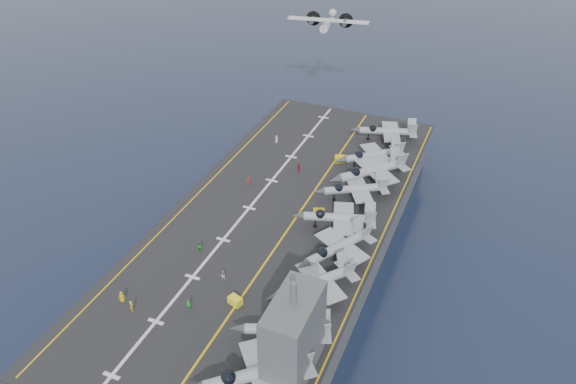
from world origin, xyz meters
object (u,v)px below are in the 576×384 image
at_px(fighter_jet_0, 257,372).
at_px(transport_plane, 328,25).
at_px(island_superstructure, 293,329).
at_px(tow_cart_a, 235,301).

bearing_deg(fighter_jet_0, transport_plane, 104.31).
relative_size(fighter_jet_0, transport_plane, 0.89).
bearing_deg(transport_plane, island_superstructure, -73.08).
xyz_separation_m(island_superstructure, tow_cart_a, (-12.24, 7.52, -6.89)).
xyz_separation_m(fighter_jet_0, tow_cart_a, (-9.20, 11.75, -2.19)).
bearing_deg(tow_cart_a, transport_plane, 99.87).
height_order(island_superstructure, transport_plane, transport_plane).
distance_m(island_superstructure, transport_plane, 88.40).
distance_m(tow_cart_a, transport_plane, 79.47).
relative_size(island_superstructure, transport_plane, 0.69).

